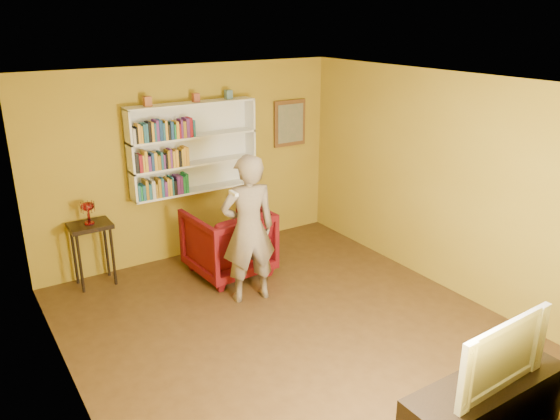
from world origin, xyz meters
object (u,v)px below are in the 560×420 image
object	(u,v)px
ruby_lustre	(88,208)
console_table	(91,234)
tv_cabinet	(483,410)
television	(492,350)
person	(248,229)
armchair	(228,241)
bookshelf	(192,147)

from	to	relation	value
ruby_lustre	console_table	bearing A→B (deg)	116.57
tv_cabinet	television	world-z (taller)	television
person	television	distance (m)	3.12
ruby_lustre	person	xyz separation A→B (m)	(1.49, -1.41, -0.13)
ruby_lustre	armchair	size ratio (longest dim) A/B	0.29
tv_cabinet	television	bearing A→B (deg)	0.00
ruby_lustre	person	world-z (taller)	person
television	armchair	bearing A→B (deg)	92.41
console_table	person	xyz separation A→B (m)	(1.49, -1.41, 0.22)
console_table	tv_cabinet	xyz separation A→B (m)	(1.93, -4.50, -0.42)
ruby_lustre	television	bearing A→B (deg)	-66.80
ruby_lustre	television	distance (m)	4.90
ruby_lustre	person	size ratio (longest dim) A/B	0.16
tv_cabinet	person	bearing A→B (deg)	97.98
ruby_lustre	tv_cabinet	size ratio (longest dim) A/B	0.19
bookshelf	tv_cabinet	xyz separation A→B (m)	(0.42, -4.66, -1.32)
console_table	television	distance (m)	4.90
ruby_lustre	tv_cabinet	bearing A→B (deg)	-66.80
armchair	console_table	bearing A→B (deg)	-25.08
armchair	tv_cabinet	world-z (taller)	armchair
bookshelf	television	world-z (taller)	bookshelf
person	tv_cabinet	size ratio (longest dim) A/B	1.20
television	person	bearing A→B (deg)	95.72
tv_cabinet	armchair	bearing A→B (deg)	94.67
console_table	ruby_lustre	distance (m)	0.35
ruby_lustre	television	xyz separation A→B (m)	(1.93, -4.50, -0.20)
bookshelf	tv_cabinet	world-z (taller)	bookshelf
armchair	television	xyz separation A→B (m)	(0.32, -3.86, 0.39)
bookshelf	person	world-z (taller)	bookshelf
ruby_lustre	armchair	bearing A→B (deg)	-21.56
tv_cabinet	bookshelf	bearing A→B (deg)	95.16
ruby_lustre	armchair	distance (m)	1.83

